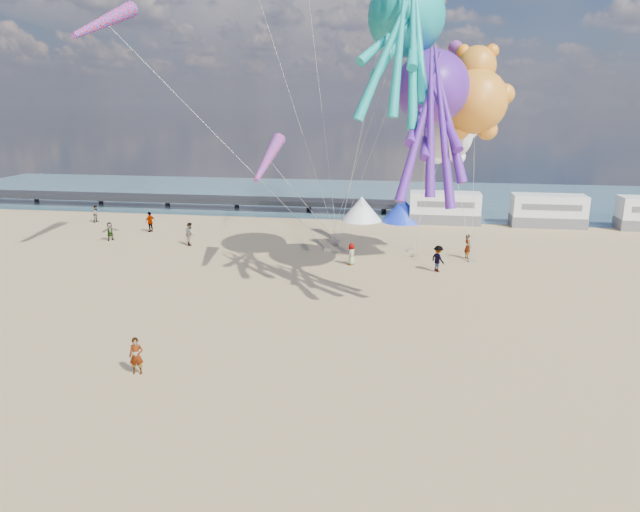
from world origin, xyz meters
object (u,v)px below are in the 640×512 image
(motorhome_1, at_px, (548,211))
(beachgoer_7, at_px, (97,214))
(sandbag_a, at_px, (327,249))
(beachgoer_2, at_px, (438,259))
(kite_octopus_teal, at_px, (406,17))
(motorhome_0, at_px, (445,208))
(windsock_mid, at_px, (470,62))
(kite_panda, at_px, (449,136))
(sandbag_b, at_px, (416,256))
(sandbag_d, at_px, (411,250))
(sandbag_e, at_px, (338,244))
(beachgoer_0, at_px, (352,254))
(beachgoer_3, at_px, (150,222))
(tent_white, at_px, (362,208))
(windsock_left, at_px, (105,21))
(beachgoer_5, at_px, (468,246))
(beachgoer_1, at_px, (190,234))
(windsock_right, at_px, (268,159))
(beachgoer_4, at_px, (110,231))
(kite_teddy_orange, at_px, (475,101))
(standing_person, at_px, (136,356))
(tent_blue, at_px, (403,210))
(kite_octopus_purple, at_px, (432,87))
(sandbag_c, at_px, (472,261))

(motorhome_1, relative_size, beachgoer_7, 3.97)
(motorhome_1, bearing_deg, sandbag_a, -147.06)
(beachgoer_2, distance_m, kite_octopus_teal, 15.63)
(motorhome_0, distance_m, windsock_mid, 19.04)
(kite_octopus_teal, xyz_separation_m, kite_panda, (3.21, 5.69, -7.24))
(sandbag_b, distance_m, kite_panda, 9.05)
(sandbag_d, xyz_separation_m, kite_panda, (2.31, -1.50, 8.84))
(beachgoer_7, relative_size, sandbag_e, 3.32)
(beachgoer_0, height_order, sandbag_b, beachgoer_0)
(beachgoer_2, distance_m, beachgoer_3, 26.54)
(tent_white, bearing_deg, sandbag_d, -66.94)
(motorhome_1, xyz_separation_m, beachgoer_0, (-16.80, -16.07, -0.71))
(tent_white, distance_m, windsock_left, 28.21)
(beachgoer_5, bearing_deg, kite_octopus_teal, 113.61)
(beachgoer_1, distance_m, windsock_left, 16.70)
(beachgoer_0, height_order, windsock_right, windsock_right)
(tent_white, distance_m, beachgoer_4, 23.41)
(sandbag_b, height_order, kite_teddy_orange, kite_teddy_orange)
(sandbag_a, xyz_separation_m, windsock_mid, (9.83, -2.09, 13.76))
(kite_panda, distance_m, kite_teddy_orange, 4.80)
(standing_person, bearing_deg, windsock_right, 70.35)
(kite_panda, bearing_deg, sandbag_e, 177.43)
(kite_teddy_orange, bearing_deg, windsock_left, 157.96)
(tent_blue, bearing_deg, motorhome_0, 0.00)
(motorhome_0, relative_size, windsock_mid, 1.23)
(sandbag_b, xyz_separation_m, windsock_right, (-9.75, -6.14, 7.67))
(beachgoer_1, relative_size, sandbag_b, 3.73)
(kite_octopus_purple, bearing_deg, kite_octopus_teal, 136.07)
(motorhome_0, height_order, sandbag_d, motorhome_0)
(sandbag_c, bearing_deg, sandbag_e, 161.06)
(standing_person, distance_m, sandbag_b, 24.42)
(motorhome_0, relative_size, kite_octopus_teal, 0.60)
(beachgoer_0, relative_size, kite_octopus_teal, 0.14)
(beachgoer_0, height_order, kite_octopus_teal, kite_octopus_teal)
(tent_blue, distance_m, sandbag_a, 13.62)
(sandbag_c, bearing_deg, kite_teddy_orange, -106.06)
(sandbag_b, distance_m, kite_teddy_orange, 12.29)
(standing_person, distance_m, kite_panda, 26.80)
(beachgoer_2, bearing_deg, beachgoer_7, 31.13)
(motorhome_1, bearing_deg, windsock_mid, -122.65)
(kite_teddy_orange, height_order, windsock_left, windsock_left)
(standing_person, xyz_separation_m, beachgoer_1, (-6.31, 22.25, 0.11))
(kite_teddy_orange, relative_size, windsock_left, 0.95)
(beachgoer_3, relative_size, windsock_left, 0.25)
(sandbag_b, height_order, sandbag_c, same)
(beachgoer_3, height_order, kite_teddy_orange, kite_teddy_orange)
(motorhome_0, xyz_separation_m, sandbag_d, (-3.09, -11.53, -1.39))
(tent_blue, distance_m, beachgoer_4, 26.94)
(motorhome_1, distance_m, beachgoer_1, 32.80)
(standing_person, height_order, sandbag_e, standing_person)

